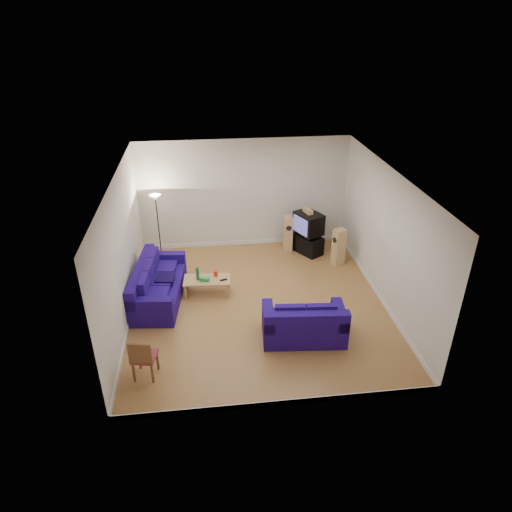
{
  "coord_description": "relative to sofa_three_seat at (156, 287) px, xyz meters",
  "views": [
    {
      "loc": [
        -1.16,
        -9.08,
        6.23
      ],
      "look_at": [
        0.0,
        0.4,
        1.1
      ],
      "focal_mm": 32.0,
      "sensor_mm": 36.0,
      "label": 1
    }
  ],
  "objects": [
    {
      "name": "centre_speaker",
      "position": [
        4.15,
        2.01,
        0.96
      ],
      "size": [
        0.24,
        0.39,
        0.13
      ],
      "primitive_type": "cube",
      "rotation": [
        0.0,
        0.0,
        -1.3
      ],
      "color": "tan",
      "rests_on": "television"
    },
    {
      "name": "floor_lamp",
      "position": [
        -0.03,
        2.19,
        1.22
      ],
      "size": [
        0.32,
        0.32,
        1.89
      ],
      "color": "black",
      "rests_on": "ground"
    },
    {
      "name": "red_canister",
      "position": [
        1.45,
        0.23,
        0.14
      ],
      "size": [
        0.14,
        0.14,
        0.14
      ],
      "primitive_type": "cylinder",
      "rotation": [
        0.0,
        0.0,
        -0.5
      ],
      "color": "red",
      "rests_on": "coffee_table"
    },
    {
      "name": "speaker_left",
      "position": [
        3.64,
        2.19,
        0.19
      ],
      "size": [
        0.27,
        0.34,
        1.06
      ],
      "rotation": [
        0.0,
        0.0,
        -0.07
      ],
      "color": "tan",
      "rests_on": "ground"
    },
    {
      "name": "bottle",
      "position": [
        1.01,
        0.12,
        0.24
      ],
      "size": [
        0.11,
        0.11,
        0.33
      ],
      "primitive_type": "cylinder",
      "rotation": [
        0.0,
        0.0,
        -0.5
      ],
      "color": "#197233",
      "rests_on": "coffee_table"
    },
    {
      "name": "sofa_three_seat",
      "position": [
        0.0,
        0.0,
        0.0
      ],
      "size": [
        1.28,
        2.47,
        0.92
      ],
      "rotation": [
        0.0,
        0.0,
        -1.68
      ],
      "color": "#190A53",
      "rests_on": "ground"
    },
    {
      "name": "coffee_table",
      "position": [
        1.23,
        0.11,
        0.02
      ],
      "size": [
        1.18,
        0.65,
        0.41
      ],
      "rotation": [
        0.0,
        0.0,
        -0.08
      ],
      "color": "tan",
      "rests_on": "ground"
    },
    {
      "name": "room",
      "position": [
        2.42,
        -0.51,
        1.2
      ],
      "size": [
        6.01,
        6.51,
        3.21
      ],
      "color": "brown",
      "rests_on": "ground"
    },
    {
      "name": "speaker_right",
      "position": [
        4.87,
        1.19,
        0.19
      ],
      "size": [
        0.38,
        0.34,
        1.05
      ],
      "rotation": [
        0.0,
        0.0,
        -1.2
      ],
      "color": "tan",
      "rests_on": "ground"
    },
    {
      "name": "television",
      "position": [
        4.17,
        1.96,
        0.59
      ],
      "size": [
        0.85,
        0.95,
        0.6
      ],
      "rotation": [
        0.0,
        0.0,
        -1.12
      ],
      "color": "black",
      "rests_on": "av_receiver"
    },
    {
      "name": "dining_chair",
      "position": [
        -0.04,
        -2.74,
        0.17
      ],
      "size": [
        0.52,
        0.52,
        0.92
      ],
      "rotation": [
        0.0,
        0.0,
        -0.2
      ],
      "color": "brown",
      "rests_on": "ground"
    },
    {
      "name": "tissue_box",
      "position": [
        1.18,
        0.04,
        0.12
      ],
      "size": [
        0.25,
        0.17,
        0.09
      ],
      "primitive_type": "cube",
      "rotation": [
        0.0,
        0.0,
        -0.25
      ],
      "color": "green",
      "rests_on": "coffee_table"
    },
    {
      "name": "remote",
      "position": [
        1.63,
        0.01,
        0.08
      ],
      "size": [
        0.19,
        0.11,
        0.02
      ],
      "primitive_type": "cube",
      "rotation": [
        0.0,
        0.0,
        0.3
      ],
      "color": "black",
      "rests_on": "coffee_table"
    },
    {
      "name": "tv_stand",
      "position": [
        4.19,
        1.98,
        -0.07
      ],
      "size": [
        0.88,
        1.0,
        0.53
      ],
      "primitive_type": "cube",
      "rotation": [
        0.0,
        0.0,
        -1.0
      ],
      "color": "black",
      "rests_on": "ground"
    },
    {
      "name": "sofa_loveseat",
      "position": [
        3.23,
        -1.93,
        -0.01
      ],
      "size": [
        1.83,
        1.13,
        0.88
      ],
      "rotation": [
        0.0,
        0.0,
        -0.09
      ],
      "color": "#190A53",
      "rests_on": "ground"
    },
    {
      "name": "av_receiver",
      "position": [
        4.19,
        2.01,
        0.24
      ],
      "size": [
        0.54,
        0.56,
        0.1
      ],
      "primitive_type": "cube",
      "rotation": [
        0.0,
        0.0,
        -0.95
      ],
      "color": "black",
      "rests_on": "tv_stand"
    }
  ]
}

